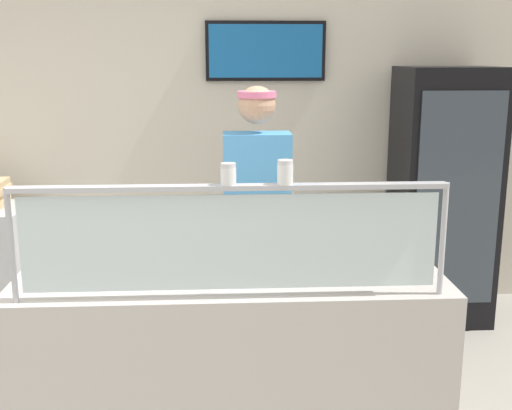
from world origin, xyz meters
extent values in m
plane|color=gray|center=(0.97, 1.00, 0.00)|extent=(12.00, 12.00, 0.00)
cube|color=silver|center=(0.97, 2.49, 1.35)|extent=(6.34, 0.08, 2.70)
cube|color=black|center=(1.27, 2.42, 1.95)|extent=(0.88, 0.04, 0.43)
cube|color=#1966B2|center=(1.27, 2.40, 1.95)|extent=(0.83, 0.01, 0.38)
cube|color=#BCB7B2|center=(0.97, 0.39, 0.47)|extent=(1.94, 0.78, 0.95)
cylinder|color=#B2B5BC|center=(0.10, 0.06, 1.19)|extent=(0.02, 0.02, 0.48)
cylinder|color=#B2B5BC|center=(1.84, 0.06, 1.19)|extent=(0.02, 0.02, 0.48)
cube|color=silver|center=(0.97, 0.06, 1.19)|extent=(1.68, 0.01, 0.40)
cube|color=#B2B5BC|center=(0.97, 0.06, 1.42)|extent=(1.74, 0.06, 0.02)
cylinder|color=#9EA0A8|center=(1.11, 0.47, 0.96)|extent=(0.41, 0.41, 0.01)
cylinder|color=tan|center=(1.11, 0.47, 0.97)|extent=(0.38, 0.38, 0.02)
cylinder|color=gold|center=(1.11, 0.47, 0.98)|extent=(0.33, 0.33, 0.01)
cube|color=#ADAFB7|center=(1.14, 0.45, 0.99)|extent=(0.11, 0.29, 0.01)
cylinder|color=white|center=(0.96, 0.06, 1.46)|extent=(0.06, 0.06, 0.07)
cylinder|color=white|center=(0.96, 0.06, 1.45)|extent=(0.05, 0.05, 0.04)
cylinder|color=silver|center=(0.96, 0.06, 1.50)|extent=(0.06, 0.06, 0.02)
cylinder|color=white|center=(1.19, 0.06, 1.47)|extent=(0.06, 0.06, 0.08)
cylinder|color=red|center=(1.19, 0.06, 1.45)|extent=(0.05, 0.05, 0.05)
cylinder|color=silver|center=(1.19, 0.06, 1.51)|extent=(0.06, 0.06, 0.02)
cylinder|color=#23232D|center=(1.03, 1.15, 0.47)|extent=(0.13, 0.13, 0.95)
cylinder|color=#23232D|center=(1.25, 1.15, 0.47)|extent=(0.13, 0.13, 0.95)
cube|color=#4C9EE5|center=(1.14, 1.15, 1.23)|extent=(0.38, 0.21, 0.55)
sphere|color=tan|center=(1.14, 1.15, 1.66)|extent=(0.21, 0.21, 0.21)
cylinder|color=pink|center=(1.14, 1.15, 1.71)|extent=(0.21, 0.21, 0.04)
cylinder|color=tan|center=(1.32, 0.93, 1.13)|extent=(0.08, 0.34, 0.08)
cube|color=black|center=(2.54, 2.05, 0.92)|extent=(0.68, 0.59, 1.84)
cube|color=#38424C|center=(2.54, 1.74, 0.96)|extent=(0.58, 0.02, 1.48)
cylinder|color=red|center=(2.34, 1.85, 1.01)|extent=(0.06, 0.06, 0.20)
cylinder|color=blue|center=(2.44, 1.85, 1.01)|extent=(0.06, 0.06, 0.20)
cylinder|color=blue|center=(2.54, 1.85, 1.01)|extent=(0.06, 0.06, 0.20)
cylinder|color=red|center=(2.64, 1.85, 1.01)|extent=(0.06, 0.06, 0.20)
cylinder|color=blue|center=(2.74, 1.85, 1.01)|extent=(0.06, 0.06, 0.20)
camera|label=1|loc=(0.93, -2.44, 1.93)|focal=45.25mm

